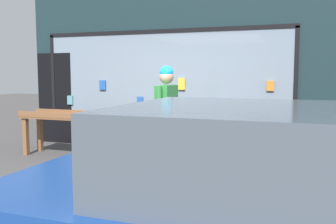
{
  "coord_description": "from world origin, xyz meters",
  "views": [
    {
      "loc": [
        2.16,
        -5.13,
        1.62
      ],
      "look_at": [
        0.05,
        0.89,
        0.97
      ],
      "focal_mm": 40.0,
      "sensor_mm": 36.0,
      "label": 1
    }
  ],
  "objects_px": {
    "parked_car": "(306,212)",
    "small_dog": "(185,159)",
    "display_table_left": "(90,121)",
    "display_table_right": "(262,130)",
    "person_browsing": "(166,110)"
  },
  "relations": [
    {
      "from": "parked_car",
      "to": "small_dog",
      "type": "bearing_deg",
      "value": 120.44
    },
    {
      "from": "parked_car",
      "to": "display_table_left",
      "type": "bearing_deg",
      "value": 136.32
    },
    {
      "from": "display_table_right",
      "to": "display_table_left",
      "type": "bearing_deg",
      "value": -179.98
    },
    {
      "from": "display_table_left",
      "to": "display_table_right",
      "type": "relative_size",
      "value": 1.0
    },
    {
      "from": "person_browsing",
      "to": "parked_car",
      "type": "distance_m",
      "value": 3.78
    },
    {
      "from": "small_dog",
      "to": "parked_car",
      "type": "height_order",
      "value": "parked_car"
    },
    {
      "from": "person_browsing",
      "to": "small_dog",
      "type": "bearing_deg",
      "value": -112.75
    },
    {
      "from": "display_table_left",
      "to": "small_dog",
      "type": "relative_size",
      "value": 5.27
    },
    {
      "from": "person_browsing",
      "to": "parked_car",
      "type": "bearing_deg",
      "value": -143.52
    },
    {
      "from": "display_table_right",
      "to": "small_dog",
      "type": "xyz_separation_m",
      "value": [
        -1.08,
        -0.78,
        -0.39
      ]
    },
    {
      "from": "display_table_left",
      "to": "display_table_right",
      "type": "distance_m",
      "value": 3.23
    },
    {
      "from": "person_browsing",
      "to": "parked_car",
      "type": "relative_size",
      "value": 0.4
    },
    {
      "from": "display_table_left",
      "to": "person_browsing",
      "type": "height_order",
      "value": "person_browsing"
    },
    {
      "from": "display_table_right",
      "to": "parked_car",
      "type": "height_order",
      "value": "parked_car"
    },
    {
      "from": "small_dog",
      "to": "display_table_left",
      "type": "bearing_deg",
      "value": 60.28
    }
  ]
}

